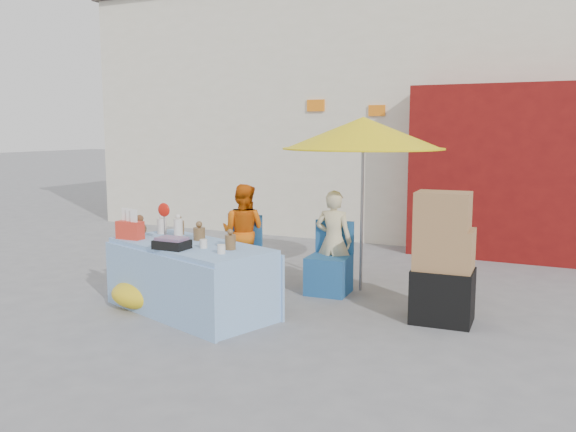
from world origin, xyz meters
The scene contains 10 objects.
ground centered at (0.00, 0.00, 0.00)m, with size 80.00×80.00×0.00m, color slate.
backdrop centered at (0.52, 7.52, 3.10)m, with size 14.00×8.00×7.80m.
market_table centered at (-0.69, -0.10, 0.38)m, with size 2.12×1.48×1.17m.
chair_left centered at (-0.87, 1.23, 0.26)m, with size 0.51×0.50×0.85m.
chair_right centered at (0.38, 1.23, 0.26)m, with size 0.51×0.50×0.85m.
vendor_orange centered at (-0.87, 1.37, 0.63)m, with size 0.61×0.47×1.25m, color #DC5D0B.
vendor_beige centered at (0.38, 1.37, 0.61)m, with size 0.45×0.29×1.23m, color beige.
umbrella centered at (0.68, 1.52, 1.89)m, with size 1.90×1.90×2.09m.
box_stack centered at (1.82, 0.72, 0.61)m, with size 0.63×0.52×1.33m.
tarp_bundle centered at (-1.24, -0.23, 0.16)m, with size 0.72×0.57×0.32m, color yellow.
Camera 1 is at (3.01, -5.36, 1.95)m, focal length 38.00 mm.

